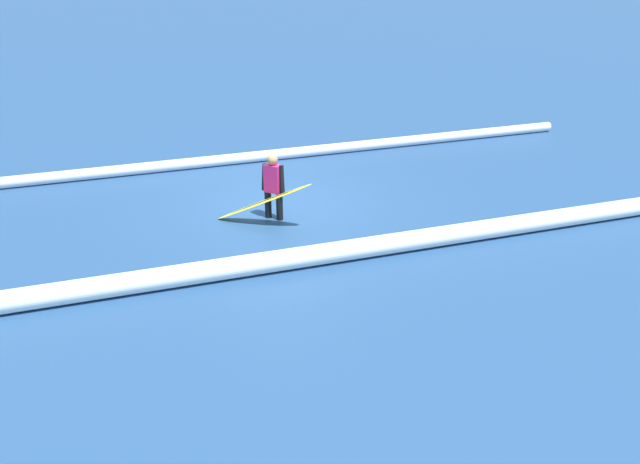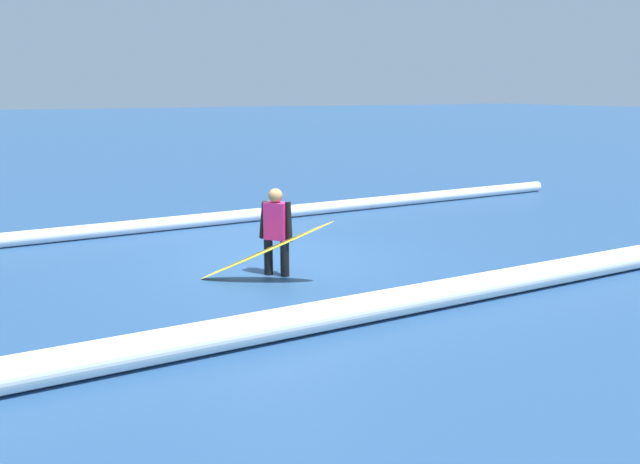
# 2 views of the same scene
# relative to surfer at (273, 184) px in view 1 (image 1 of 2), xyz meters

# --- Properties ---
(ground_plane) EXTENTS (189.30, 189.30, 0.00)m
(ground_plane) POSITION_rel_surfer_xyz_m (-0.39, -0.85, -0.76)
(ground_plane) COLOR navy
(surfer) EXTENTS (0.38, 0.51, 1.37)m
(surfer) POSITION_rel_surfer_xyz_m (0.00, 0.00, 0.00)
(surfer) COLOR black
(surfer) RESTS_ON ground_plane
(surfboard) EXTENTS (1.86, 1.44, 1.01)m
(surfboard) POSITION_rel_surfer_xyz_m (0.29, 0.26, -0.27)
(surfboard) COLOR yellow
(surfboard) RESTS_ON ground_plane
(wave_crest_foreground) EXTENTS (21.97, 0.80, 0.28)m
(wave_crest_foreground) POSITION_rel_surfer_xyz_m (1.11, -3.92, -0.62)
(wave_crest_foreground) COLOR white
(wave_crest_foreground) RESTS_ON ground_plane
(wave_crest_midground) EXTENTS (25.99, 0.64, 0.37)m
(wave_crest_midground) POSITION_rel_surfer_xyz_m (-1.02, 2.32, -0.58)
(wave_crest_midground) COLOR white
(wave_crest_midground) RESTS_ON ground_plane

